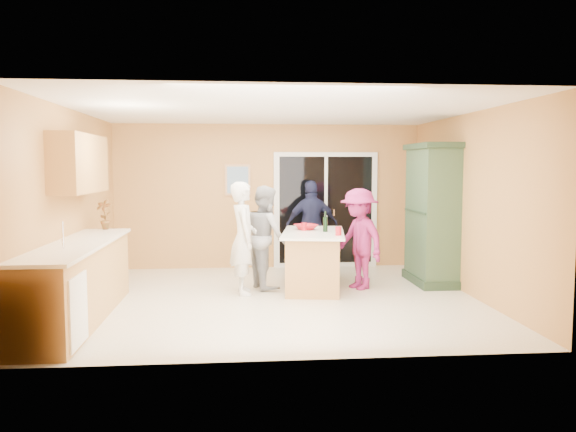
{
  "coord_description": "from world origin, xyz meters",
  "views": [
    {
      "loc": [
        -0.53,
        -7.66,
        1.83
      ],
      "look_at": [
        0.15,
        0.1,
        1.15
      ],
      "focal_mm": 35.0,
      "sensor_mm": 36.0,
      "label": 1
    }
  ],
  "objects": [
    {
      "name": "framed_picture",
      "position": [
        -0.55,
        2.48,
        1.6
      ],
      "size": [
        0.46,
        0.04,
        0.56
      ],
      "color": "tan",
      "rests_on": "wall_back"
    },
    {
      "name": "wall_left",
      "position": [
        -2.75,
        0.0,
        1.3
      ],
      "size": [
        0.1,
        5.0,
        2.6
      ],
      "primitive_type": "cube",
      "color": "#E0A35C",
      "rests_on": "ground"
    },
    {
      "name": "ceiling",
      "position": [
        0.0,
        0.0,
        2.6
      ],
      "size": [
        5.5,
        5.0,
        0.1
      ],
      "primitive_type": "cube",
      "color": "white",
      "rests_on": "wall_back"
    },
    {
      "name": "woman_magenta",
      "position": [
        1.26,
        0.56,
        0.76
      ],
      "size": [
        0.94,
        1.12,
        1.51
      ],
      "primitive_type": "imported",
      "rotation": [
        0.0,
        0.0,
        -1.1
      ],
      "color": "#93206A",
      "rests_on": "floor"
    },
    {
      "name": "wall_front",
      "position": [
        0.0,
        -2.5,
        1.3
      ],
      "size": [
        5.5,
        0.1,
        2.6
      ],
      "primitive_type": "cube",
      "color": "#E0A35C",
      "rests_on": "ground"
    },
    {
      "name": "wall_back",
      "position": [
        0.0,
        2.5,
        1.3
      ],
      "size": [
        5.5,
        0.1,
        2.6
      ],
      "primitive_type": "cube",
      "color": "#E0A35C",
      "rests_on": "ground"
    },
    {
      "name": "white_plate",
      "position": [
        0.65,
        1.26,
        0.87
      ],
      "size": [
        0.29,
        0.29,
        0.02
      ],
      "primitive_type": "cylinder",
      "rotation": [
        0.0,
        0.0,
        -0.31
      ],
      "color": "silver",
      "rests_on": "kitchen_island"
    },
    {
      "name": "woman_grey",
      "position": [
        -0.13,
        0.77,
        0.78
      ],
      "size": [
        0.8,
        0.9,
        1.56
      ],
      "primitive_type": "imported",
      "rotation": [
        0.0,
        0.0,
        1.89
      ],
      "color": "#969698",
      "rests_on": "floor"
    },
    {
      "name": "floor",
      "position": [
        0.0,
        0.0,
        0.0
      ],
      "size": [
        5.5,
        5.5,
        0.0
      ],
      "primitive_type": "plane",
      "color": "silver",
      "rests_on": "ground"
    },
    {
      "name": "sliding_door",
      "position": [
        1.05,
        2.46,
        1.05
      ],
      "size": [
        1.9,
        0.07,
        2.1
      ],
      "color": "silver",
      "rests_on": "floor"
    },
    {
      "name": "wine_bottle",
      "position": [
        0.75,
        0.58,
        0.99
      ],
      "size": [
        0.07,
        0.07,
        0.31
      ],
      "rotation": [
        0.0,
        0.0,
        0.13
      ],
      "color": "black",
      "rests_on": "kitchen_island"
    },
    {
      "name": "woman_white",
      "position": [
        -0.47,
        0.37,
        0.81
      ],
      "size": [
        0.45,
        0.63,
        1.62
      ],
      "primitive_type": "imported",
      "rotation": [
        0.0,
        0.0,
        1.69
      ],
      "color": "white",
      "rests_on": "floor"
    },
    {
      "name": "left_cabinet_run",
      "position": [
        -2.45,
        -1.05,
        0.46
      ],
      "size": [
        0.65,
        3.05,
        1.24
      ],
      "color": "tan",
      "rests_on": "floor"
    },
    {
      "name": "green_hutch",
      "position": [
        2.49,
        0.86,
        1.07
      ],
      "size": [
        0.63,
        1.2,
        2.2
      ],
      "color": "#213522",
      "rests_on": "floor"
    },
    {
      "name": "tulip_vase",
      "position": [
        -2.45,
        0.52,
        1.16
      ],
      "size": [
        0.27,
        0.22,
        0.43
      ],
      "primitive_type": "imported",
      "rotation": [
        0.0,
        0.0,
        -0.34
      ],
      "color": "#9F0F11",
      "rests_on": "left_cabinet_run"
    },
    {
      "name": "upper_cabinets",
      "position": [
        -2.58,
        -0.2,
        1.88
      ],
      "size": [
        0.35,
        1.6,
        0.75
      ],
      "primitive_type": "cube",
      "color": "tan",
      "rests_on": "wall_left"
    },
    {
      "name": "serving_bowl",
      "position": [
        0.5,
        0.89,
        0.91
      ],
      "size": [
        0.44,
        0.44,
        0.08
      ],
      "primitive_type": "imported",
      "rotation": [
        0.0,
        0.0,
        0.39
      ],
      "color": "red",
      "rests_on": "kitchen_island"
    },
    {
      "name": "tumbler_near",
      "position": [
        0.45,
        0.76,
        0.93
      ],
      "size": [
        0.09,
        0.09,
        0.12
      ],
      "primitive_type": "cylinder",
      "rotation": [
        0.0,
        0.0,
        0.11
      ],
      "color": "red",
      "rests_on": "kitchen_island"
    },
    {
      "name": "tumbler_far",
      "position": [
        0.87,
        0.12,
        0.93
      ],
      "size": [
        0.1,
        0.1,
        0.13
      ],
      "primitive_type": "cylinder",
      "rotation": [
        0.0,
        0.0,
        -0.12
      ],
      "color": "red",
      "rests_on": "kitchen_island"
    },
    {
      "name": "kitchen_island",
      "position": [
        0.58,
        0.63,
        0.41
      ],
      "size": [
        1.14,
        1.77,
        0.87
      ],
      "rotation": [
        0.0,
        0.0,
        -0.15
      ],
      "color": "tan",
      "rests_on": "floor"
    },
    {
      "name": "wall_right",
      "position": [
        2.75,
        0.0,
        1.3
      ],
      "size": [
        0.1,
        5.0,
        2.6
      ],
      "primitive_type": "cube",
      "color": "#E0A35C",
      "rests_on": "ground"
    },
    {
      "name": "woman_navy",
      "position": [
        0.75,
        2.07,
        0.8
      ],
      "size": [
        0.97,
        0.48,
        1.6
      ],
      "primitive_type": "imported",
      "rotation": [
        0.0,
        0.0,
        3.23
      ],
      "color": "#1B203D",
      "rests_on": "floor"
    }
  ]
}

